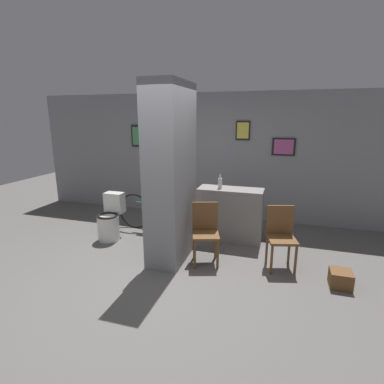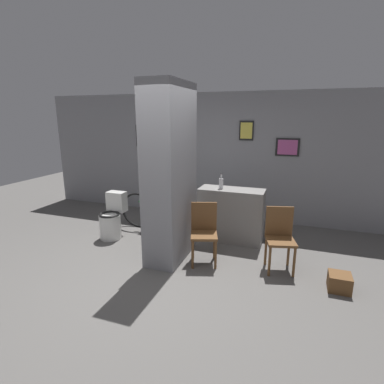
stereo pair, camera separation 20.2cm
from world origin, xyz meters
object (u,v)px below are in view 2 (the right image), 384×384
(bottle_tall, at_px, (221,183))
(bicycle, at_px, (162,212))
(chair_near_pillar, at_px, (204,230))
(chair_by_doorway, at_px, (280,236))
(toilet, at_px, (112,219))

(bottle_tall, bearing_deg, bicycle, 177.95)
(chair_near_pillar, xyz_separation_m, chair_by_doorway, (1.07, 0.15, 0.00))
(toilet, relative_size, bottle_tall, 2.91)
(chair_near_pillar, distance_m, bicycle, 1.47)
(bottle_tall, bearing_deg, chair_near_pillar, -91.31)
(chair_near_pillar, xyz_separation_m, bicycle, (-1.12, 0.93, -0.13))
(chair_near_pillar, bearing_deg, toilet, 151.16)
(bottle_tall, bearing_deg, toilet, -163.32)
(bicycle, height_order, bottle_tall, bottle_tall)
(toilet, xyz_separation_m, chair_near_pillar, (1.83, -0.34, 0.16))
(chair_near_pillar, height_order, chair_by_doorway, same)
(chair_near_pillar, relative_size, bicycle, 0.51)
(chair_near_pillar, bearing_deg, bottle_tall, 70.38)
(toilet, bearing_deg, bicycle, 40.07)
(bicycle, distance_m, bottle_tall, 1.32)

